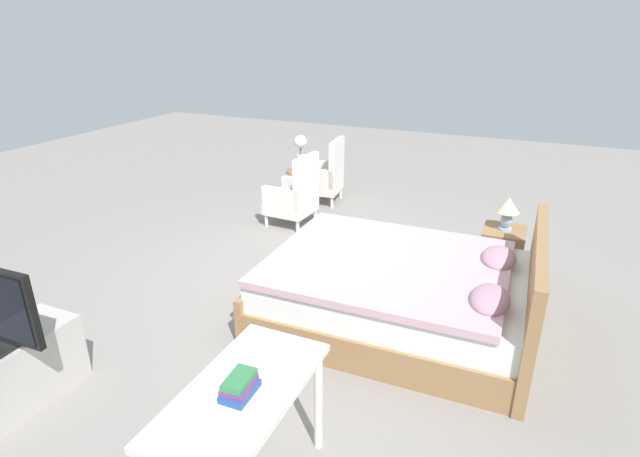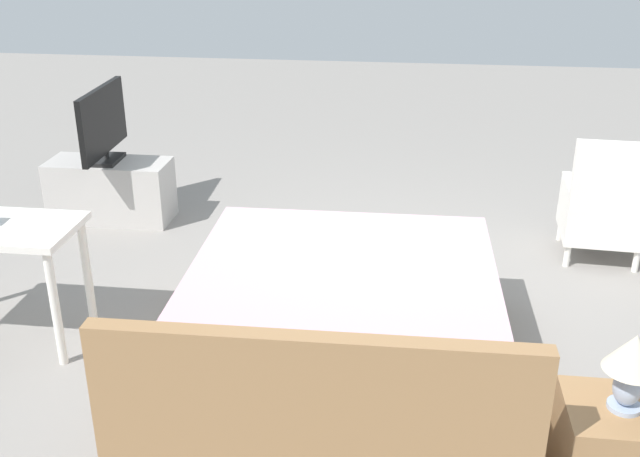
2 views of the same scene
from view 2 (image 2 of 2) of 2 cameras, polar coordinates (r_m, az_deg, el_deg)
name	(u,v)px [view 2 (image 2 of 2)]	position (r m, az deg, el deg)	size (l,w,h in m)	color
ground_plane	(383,301)	(4.86, 4.79, -5.51)	(16.00, 16.00, 0.00)	gray
bed	(337,344)	(3.83, 1.31, -8.82)	(1.70, 2.21, 0.96)	#997047
armchair_by_window_right	(604,210)	(5.62, 20.82, 1.31)	(0.57, 0.57, 0.92)	white
table_lamp	(633,361)	(3.11, 22.71, -9.33)	(0.22, 0.22, 0.33)	#9EADC6
tv_stand	(111,190)	(6.23, -15.64, 2.81)	(0.96, 0.40, 0.49)	#B7B2AD
tv_flatscreen	(103,124)	(6.06, -16.23, 7.68)	(0.21, 0.87, 0.59)	black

